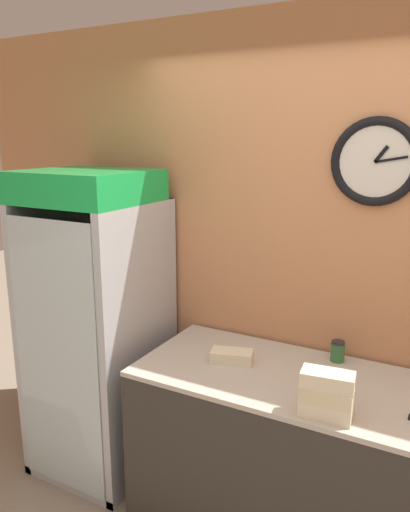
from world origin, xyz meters
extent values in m
cube|color=tan|center=(0.00, 1.33, 1.35)|extent=(5.20, 0.06, 2.70)
torus|color=black|center=(0.06, 1.29, 1.93)|extent=(0.43, 0.05, 0.43)
cylinder|color=silver|center=(0.06, 1.29, 1.93)|extent=(0.35, 0.01, 0.35)
cube|color=black|center=(0.09, 1.28, 1.97)|extent=(0.07, 0.01, 0.09)
cube|color=black|center=(0.14, 1.28, 1.94)|extent=(0.15, 0.01, 0.04)
cube|color=#332D28|center=(0.00, 0.92, 0.44)|extent=(1.92, 0.73, 0.87)
cube|color=#BCB2A3|center=(0.00, 0.92, 0.89)|extent=(1.92, 0.73, 0.02)
cube|color=#B2B7BC|center=(-1.43, 1.26, 0.84)|extent=(0.70, 0.04, 1.69)
cube|color=#B2B7BC|center=(-1.75, 0.93, 0.84)|extent=(0.05, 0.70, 1.69)
cube|color=#B2B7BC|center=(-1.10, 0.93, 0.84)|extent=(0.05, 0.70, 1.69)
cube|color=#B2B7BC|center=(-1.43, 0.93, 0.03)|extent=(0.70, 0.70, 0.05)
cube|color=white|center=(-1.43, 1.23, 0.84)|extent=(0.60, 0.02, 1.59)
cube|color=silver|center=(-1.43, 0.57, 0.84)|extent=(0.60, 0.01, 1.59)
cube|color=green|center=(-1.43, 0.90, 1.78)|extent=(0.70, 0.63, 0.18)
cube|color=silver|center=(-1.43, 0.91, 0.48)|extent=(0.58, 0.58, 0.01)
cube|color=silver|center=(-1.43, 0.91, 0.85)|extent=(0.58, 0.58, 0.01)
cube|color=silver|center=(-1.43, 0.91, 1.23)|extent=(0.58, 0.58, 0.01)
cylinder|color=gold|center=(-1.65, 0.66, 0.55)|extent=(0.06, 0.06, 0.15)
cylinder|color=gold|center=(-1.65, 0.66, 0.66)|extent=(0.02, 0.02, 0.06)
cylinder|color=orange|center=(-1.54, 0.67, 1.31)|extent=(0.07, 0.07, 0.14)
cylinder|color=orange|center=(-1.54, 0.67, 1.41)|extent=(0.03, 0.03, 0.06)
cylinder|color=navy|center=(-1.42, 0.67, 0.93)|extent=(0.07, 0.07, 0.14)
cylinder|color=navy|center=(-1.42, 0.67, 1.03)|extent=(0.03, 0.03, 0.06)
cylinder|color=orange|center=(-1.22, 0.67, 0.54)|extent=(0.07, 0.07, 0.11)
cylinder|color=orange|center=(-1.22, 0.67, 0.62)|extent=(0.03, 0.03, 0.05)
cylinder|color=#72337F|center=(-1.52, 0.67, 0.94)|extent=(0.07, 0.07, 0.17)
cylinder|color=#72337F|center=(-1.52, 0.67, 1.06)|extent=(0.03, 0.03, 0.07)
cylinder|color=orange|center=(-1.30, 0.66, 0.56)|extent=(0.06, 0.06, 0.15)
cylinder|color=orange|center=(-1.30, 0.66, 0.66)|extent=(0.03, 0.03, 0.06)
cylinder|color=#2D6B38|center=(-1.45, 0.67, 1.29)|extent=(0.07, 0.07, 0.11)
cylinder|color=#2D6B38|center=(-1.45, 0.67, 1.37)|extent=(0.03, 0.03, 0.05)
cylinder|color=#B2BCCC|center=(-1.18, 0.66, 1.32)|extent=(0.06, 0.06, 0.16)
cylinder|color=#B2BCCC|center=(-1.18, 0.66, 1.43)|extent=(0.02, 0.02, 0.07)
cylinder|color=#B2BCCC|center=(-1.44, 0.66, 0.57)|extent=(0.07, 0.07, 0.17)
cylinder|color=#B2BCCC|center=(-1.44, 0.66, 0.68)|extent=(0.03, 0.03, 0.07)
cylinder|color=#72337F|center=(-1.64, 0.67, 0.92)|extent=(0.07, 0.07, 0.13)
cylinder|color=#72337F|center=(-1.64, 0.67, 1.01)|extent=(0.03, 0.03, 0.05)
cube|color=beige|center=(0.06, 0.64, 0.93)|extent=(0.22, 0.13, 0.07)
cube|color=beige|center=(0.06, 0.64, 1.00)|extent=(0.22, 0.13, 0.07)
cube|color=beige|center=(0.06, 0.64, 1.07)|extent=(0.23, 0.14, 0.07)
cube|color=beige|center=(-0.52, 0.92, 0.93)|extent=(0.24, 0.17, 0.06)
cylinder|color=#336B38|center=(-0.04, 1.19, 0.95)|extent=(0.07, 0.07, 0.10)
cylinder|color=#262628|center=(-0.04, 1.19, 1.00)|extent=(0.07, 0.07, 0.01)
camera|label=1|loc=(0.51, -1.26, 2.06)|focal=35.00mm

